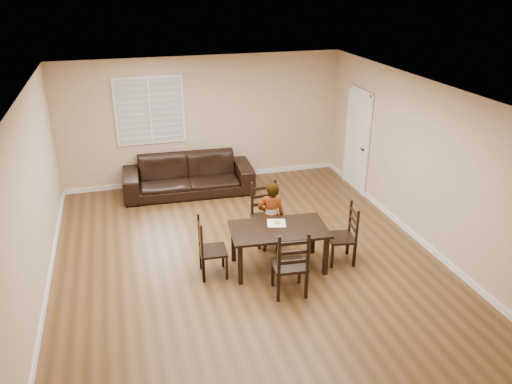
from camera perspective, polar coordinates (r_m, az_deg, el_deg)
ground at (r=8.11m, az=-1.16°, el=-7.60°), size 7.00×7.00×0.00m
room at (r=7.50m, az=-1.35°, el=5.00°), size 6.04×7.04×2.72m
dining_table at (r=7.60m, az=2.61°, el=-4.75°), size 1.53×0.94×0.69m
chair_near at (r=8.47m, az=1.01°, el=-2.49°), size 0.48×0.45×1.04m
chair_far at (r=7.00m, az=4.11°, el=-8.71°), size 0.50×0.47×1.03m
chair_left at (r=7.52m, az=-5.80°, el=-6.64°), size 0.42×0.45×0.95m
chair_right at (r=7.98m, az=10.50°, el=-4.96°), size 0.47×0.50×0.97m
child at (r=8.05m, az=1.73°, el=-2.89°), size 0.50×0.38×1.22m
napkin at (r=7.70m, az=2.34°, el=-3.57°), size 0.34×0.34×0.00m
donut at (r=7.69m, az=2.47°, el=-3.40°), size 0.11×0.11×0.04m
sofa at (r=10.41m, az=-7.72°, el=1.92°), size 2.67×1.15×0.77m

